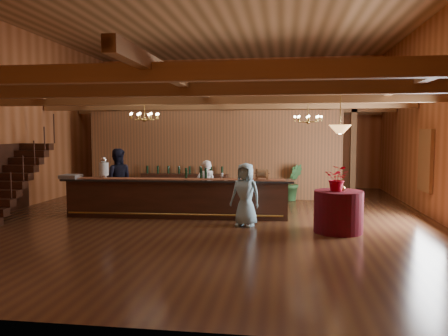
# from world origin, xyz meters

# --- Properties ---
(floor) EXTENTS (14.00, 14.00, 0.00)m
(floor) POSITION_xyz_m (0.00, 0.00, 0.00)
(floor) COLOR #4F2E19
(floor) RESTS_ON ground
(ceiling) EXTENTS (14.00, 14.00, 0.00)m
(ceiling) POSITION_xyz_m (0.00, 0.00, 5.50)
(ceiling) COLOR #A26F45
(ceiling) RESTS_ON wall_back
(wall_back) EXTENTS (12.00, 0.10, 5.50)m
(wall_back) POSITION_xyz_m (0.00, 7.00, 2.75)
(wall_back) COLOR #A55B33
(wall_back) RESTS_ON floor
(wall_front) EXTENTS (12.00, 0.10, 5.50)m
(wall_front) POSITION_xyz_m (0.00, -7.00, 2.75)
(wall_front) COLOR #A55B33
(wall_front) RESTS_ON floor
(wall_left) EXTENTS (0.10, 14.00, 5.50)m
(wall_left) POSITION_xyz_m (-6.00, 0.00, 2.75)
(wall_left) COLOR #A55B33
(wall_left) RESTS_ON floor
(wall_right) EXTENTS (0.10, 14.00, 5.50)m
(wall_right) POSITION_xyz_m (6.00, 0.00, 2.75)
(wall_right) COLOR #A55B33
(wall_right) RESTS_ON floor
(beam_grid) EXTENTS (11.90, 13.90, 0.39)m
(beam_grid) POSITION_xyz_m (0.00, 0.51, 3.24)
(beam_grid) COLOR brown
(beam_grid) RESTS_ON wall_left
(support_posts) EXTENTS (9.20, 10.20, 3.20)m
(support_posts) POSITION_xyz_m (0.00, -0.50, 1.60)
(support_posts) COLOR brown
(support_posts) RESTS_ON floor
(partition_wall) EXTENTS (9.00, 0.18, 3.10)m
(partition_wall) POSITION_xyz_m (-0.50, 3.50, 1.55)
(partition_wall) COLOR brown
(partition_wall) RESTS_ON floor
(window_right_back) EXTENTS (0.12, 1.05, 1.75)m
(window_right_back) POSITION_xyz_m (5.95, 1.00, 1.55)
(window_right_back) COLOR white
(window_right_back) RESTS_ON wall_right
(staircase) EXTENTS (1.00, 2.80, 2.00)m
(staircase) POSITION_xyz_m (-5.45, -0.74, 1.00)
(staircase) COLOR #3D1D12
(staircase) RESTS_ON floor
(backroom_boxes) EXTENTS (4.10, 0.60, 1.10)m
(backroom_boxes) POSITION_xyz_m (-0.29, 5.50, 0.53)
(backroom_boxes) COLOR #3D1D12
(backroom_boxes) RESTS_ON floor
(tasting_bar) EXTENTS (6.35, 1.08, 1.07)m
(tasting_bar) POSITION_xyz_m (-0.89, -0.21, 0.54)
(tasting_bar) COLOR #3D1D12
(tasting_bar) RESTS_ON floor
(beverage_dispenser) EXTENTS (0.26, 0.26, 0.60)m
(beverage_dispenser) POSITION_xyz_m (-2.97, -0.25, 1.34)
(beverage_dispenser) COLOR silver
(beverage_dispenser) RESTS_ON tasting_bar
(glass_rack_tray) EXTENTS (0.50, 0.50, 0.10)m
(glass_rack_tray) POSITION_xyz_m (-3.89, -0.39, 1.10)
(glass_rack_tray) COLOR gray
(glass_rack_tray) RESTS_ON tasting_bar
(raffle_drum) EXTENTS (0.34, 0.24, 0.30)m
(raffle_drum) POSITION_xyz_m (1.43, -0.16, 1.23)
(raffle_drum) COLOR brown
(raffle_drum) RESTS_ON tasting_bar
(bar_bottle_0) EXTENTS (0.07, 0.07, 0.30)m
(bar_bottle_0) POSITION_xyz_m (-0.66, -0.08, 1.20)
(bar_bottle_0) COLOR black
(bar_bottle_0) RESTS_ON tasting_bar
(bar_bottle_1) EXTENTS (0.07, 0.07, 0.30)m
(bar_bottle_1) POSITION_xyz_m (-0.24, -0.06, 1.20)
(bar_bottle_1) COLOR black
(bar_bottle_1) RESTS_ON tasting_bar
(bar_bottle_2) EXTENTS (0.07, 0.07, 0.30)m
(bar_bottle_2) POSITION_xyz_m (-0.11, -0.05, 1.20)
(bar_bottle_2) COLOR black
(bar_bottle_2) RESTS_ON tasting_bar
(backbar_shelf) EXTENTS (3.13, 0.74, 0.87)m
(backbar_shelf) POSITION_xyz_m (-1.48, 3.22, 0.44)
(backbar_shelf) COLOR #3D1D12
(backbar_shelf) RESTS_ON floor
(round_table) EXTENTS (1.13, 1.13, 0.97)m
(round_table) POSITION_xyz_m (3.28, -1.50, 0.49)
(round_table) COLOR #5D0715
(round_table) RESTS_ON floor
(chandelier_left) EXTENTS (0.80, 0.80, 0.58)m
(chandelier_left) POSITION_xyz_m (-1.76, -0.30, 2.77)
(chandelier_left) COLOR #B39141
(chandelier_left) RESTS_ON beam_grid
(chandelier_right) EXTENTS (0.80, 0.80, 0.62)m
(chandelier_right) POSITION_xyz_m (2.70, 1.17, 2.73)
(chandelier_right) COLOR #B39141
(chandelier_right) RESTS_ON beam_grid
(pendant_lamp) EXTENTS (0.52, 0.52, 0.90)m
(pendant_lamp) POSITION_xyz_m (3.28, -1.50, 2.40)
(pendant_lamp) COLOR #B39141
(pendant_lamp) RESTS_ON beam_grid
(bartender) EXTENTS (0.64, 0.50, 1.53)m
(bartender) POSITION_xyz_m (-0.22, 0.61, 0.76)
(bartender) COLOR white
(bartender) RESTS_ON floor
(staff_second) EXTENTS (1.08, 0.95, 1.86)m
(staff_second) POSITION_xyz_m (-2.88, 0.48, 0.93)
(staff_second) COLOR black
(staff_second) RESTS_ON floor
(guest) EXTENTS (0.89, 0.72, 1.58)m
(guest) POSITION_xyz_m (1.07, -1.10, 0.79)
(guest) COLOR #90C5DA
(guest) RESTS_ON floor
(floor_plant) EXTENTS (0.81, 0.72, 1.25)m
(floor_plant) POSITION_xyz_m (2.31, 3.25, 0.63)
(floor_plant) COLOR #285528
(floor_plant) RESTS_ON floor
(table_flowers) EXTENTS (0.67, 0.63, 0.60)m
(table_flowers) POSITION_xyz_m (3.23, -1.61, 1.27)
(table_flowers) COLOR #A70317
(table_flowers) RESTS_ON round_table
(table_vase) EXTENTS (0.17, 0.17, 0.29)m
(table_vase) POSITION_xyz_m (3.33, -1.51, 1.12)
(table_vase) COLOR #B39141
(table_vase) RESTS_ON round_table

